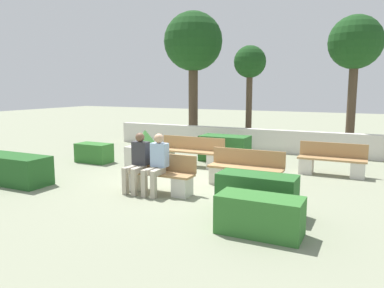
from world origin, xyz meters
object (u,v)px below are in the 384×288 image
at_px(planter_corner_left, 146,152).
at_px(tree_center_right, 355,45).
at_px(bench_right_side, 332,163).
at_px(bench_back, 245,172).
at_px(person_seated_woman, 138,159).
at_px(bench_front, 159,178).
at_px(person_seated_man, 157,161).
at_px(tree_leftmost, 193,43).
at_px(tree_center_left, 250,65).
at_px(bench_left_side, 190,154).

xyz_separation_m(planter_corner_left, tree_center_right, (5.17, 5.83, 3.36)).
relative_size(bench_right_side, tree_center_right, 0.36).
relative_size(bench_right_side, bench_back, 0.97).
bearing_deg(person_seated_woman, bench_front, 16.24).
bearing_deg(person_seated_woman, tree_center_right, 62.65).
bearing_deg(person_seated_man, tree_leftmost, 110.29).
distance_m(planter_corner_left, tree_center_right, 8.48).
xyz_separation_m(person_seated_man, tree_center_right, (3.55, 7.85, 3.13)).
height_order(bench_front, person_seated_man, person_seated_man).
bearing_deg(planter_corner_left, bench_back, -8.36).
xyz_separation_m(bench_back, person_seated_man, (-1.58, -1.55, 0.42)).
xyz_separation_m(person_seated_man, tree_center_left, (-0.39, 8.00, 2.52)).
bearing_deg(bench_front, tree_center_right, 65.06).
xyz_separation_m(tree_center_left, tree_center_right, (3.94, -0.15, 0.61)).
distance_m(bench_left_side, person_seated_woman, 3.14).
xyz_separation_m(bench_back, tree_leftmost, (-4.51, 6.36, 3.94)).
relative_size(bench_front, bench_left_side, 0.82).
distance_m(person_seated_woman, tree_center_right, 9.38).
bearing_deg(bench_left_side, person_seated_woman, -83.39).
bearing_deg(planter_corner_left, tree_leftmost, 102.52).
xyz_separation_m(person_seated_man, tree_leftmost, (-2.92, 7.91, 3.52)).
height_order(person_seated_woman, tree_leftmost, tree_leftmost).
xyz_separation_m(bench_front, person_seated_man, (0.03, -0.14, 0.43)).
distance_m(planter_corner_left, tree_leftmost, 7.10).
height_order(bench_front, tree_center_right, tree_center_right).
height_order(bench_front, planter_corner_left, planter_corner_left).
height_order(bench_front, bench_right_side, same).
xyz_separation_m(bench_front, tree_leftmost, (-2.89, 7.77, 3.94)).
distance_m(bench_back, tree_leftmost, 8.74).
relative_size(bench_left_side, tree_center_right, 0.42).
distance_m(person_seated_woman, tree_leftmost, 8.99).
height_order(bench_left_side, person_seated_woman, person_seated_woman).
relative_size(person_seated_woman, planter_corner_left, 1.15).
height_order(bench_back, tree_center_right, tree_center_right).
xyz_separation_m(planter_corner_left, tree_leftmost, (-1.31, 5.89, 3.74)).
bearing_deg(tree_leftmost, tree_center_right, -0.59).
xyz_separation_m(person_seated_man, planter_corner_left, (-1.62, 2.02, -0.23)).
relative_size(person_seated_man, planter_corner_left, 1.16).
bearing_deg(tree_center_left, person_seated_woman, -90.86).
xyz_separation_m(bench_right_side, tree_leftmost, (-6.28, 4.23, 3.94)).
bearing_deg(person_seated_woman, bench_back, 36.54).
bearing_deg(person_seated_man, bench_left_side, 102.46).
relative_size(bench_back, person_seated_woman, 1.36).
height_order(tree_leftmost, tree_center_left, tree_leftmost).
bearing_deg(bench_back, tree_leftmost, 118.09).
distance_m(person_seated_man, person_seated_woman, 0.51).
relative_size(bench_left_side, bench_right_side, 1.17).
bearing_deg(tree_center_right, person_seated_woman, -117.35).
xyz_separation_m(bench_right_side, person_seated_man, (-3.36, -3.68, 0.42)).
bearing_deg(bench_back, planter_corner_left, 164.42).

